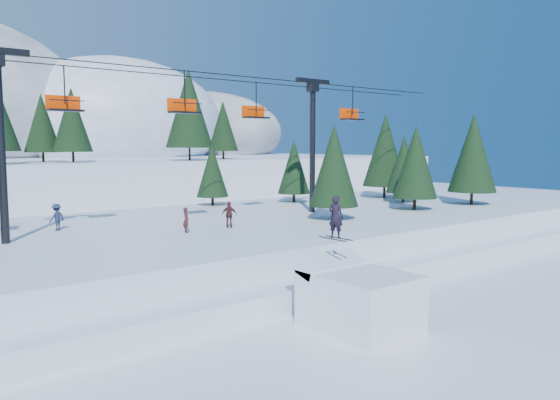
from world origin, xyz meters
TOP-DOWN VIEW (x-y plane):
  - ground at (0.00, 0.00)m, footprint 160.00×160.00m
  - mid_shelf at (0.00, 18.00)m, footprint 70.00×22.00m
  - berm at (0.00, 8.00)m, footprint 70.00×6.00m
  - jump_kicker at (1.16, 1.92)m, footprint 3.53×4.82m
  - chairlift at (0.90, 18.05)m, footprint 46.00×3.21m
  - conifer_stand at (-0.10, 18.09)m, footprint 60.68×17.28m
  - distant_skiers at (-3.10, 18.20)m, footprint 35.43×8.00m
  - banner_near at (5.61, 4.90)m, footprint 2.65×1.11m
  - banner_far at (11.64, 5.54)m, footprint 2.82×0.54m

SIDE VIEW (x-z plane):
  - ground at x=0.00m, z-range 0.00..0.00m
  - banner_near at x=5.61m, z-range 0.09..0.99m
  - banner_far at x=11.64m, z-range 0.09..0.99m
  - berm at x=0.00m, z-range 0.00..1.10m
  - mid_shelf at x=0.00m, z-range 0.00..2.50m
  - jump_kicker at x=1.16m, z-range -1.45..4.09m
  - distant_skiers at x=-3.10m, z-range 2.45..4.21m
  - conifer_stand at x=-0.10m, z-range 1.86..11.96m
  - chairlift at x=0.90m, z-range 4.18..14.46m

